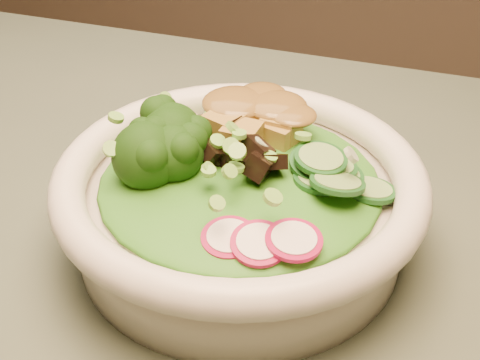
% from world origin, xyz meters
% --- Properties ---
extents(dining_table, '(1.20, 0.80, 0.75)m').
position_xyz_m(dining_table, '(0.00, 0.00, 0.64)').
color(dining_table, black).
rests_on(dining_table, ground).
extents(salad_bowl, '(0.29, 0.29, 0.08)m').
position_xyz_m(salad_bowl, '(0.16, 0.02, 0.79)').
color(salad_bowl, white).
rests_on(salad_bowl, dining_table).
extents(lettuce_bed, '(0.22, 0.22, 0.03)m').
position_xyz_m(lettuce_bed, '(0.16, 0.02, 0.81)').
color(lettuce_bed, '#256314').
rests_on(lettuce_bed, salad_bowl).
extents(broccoli_florets, '(0.09, 0.08, 0.05)m').
position_xyz_m(broccoli_florets, '(0.09, 0.00, 0.83)').
color(broccoli_florets, black).
rests_on(broccoli_florets, salad_bowl).
extents(radish_slices, '(0.12, 0.04, 0.02)m').
position_xyz_m(radish_slices, '(0.18, -0.05, 0.82)').
color(radish_slices, '#9D0C3E').
rests_on(radish_slices, salad_bowl).
extents(cucumber_slices, '(0.08, 0.08, 0.04)m').
position_xyz_m(cucumber_slices, '(0.23, 0.03, 0.83)').
color(cucumber_slices, '#84AD60').
rests_on(cucumber_slices, salad_bowl).
extents(mushroom_heap, '(0.08, 0.08, 0.04)m').
position_xyz_m(mushroom_heap, '(0.16, 0.03, 0.83)').
color(mushroom_heap, black).
rests_on(mushroom_heap, salad_bowl).
extents(tofu_cubes, '(0.10, 0.07, 0.04)m').
position_xyz_m(tofu_cubes, '(0.15, 0.09, 0.83)').
color(tofu_cubes, olive).
rests_on(tofu_cubes, salad_bowl).
extents(peanut_sauce, '(0.08, 0.06, 0.02)m').
position_xyz_m(peanut_sauce, '(0.15, 0.09, 0.84)').
color(peanut_sauce, brown).
rests_on(peanut_sauce, tofu_cubes).
extents(scallion_garnish, '(0.21, 0.21, 0.03)m').
position_xyz_m(scallion_garnish, '(0.16, 0.02, 0.84)').
color(scallion_garnish, '#72B640').
rests_on(scallion_garnish, salad_bowl).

